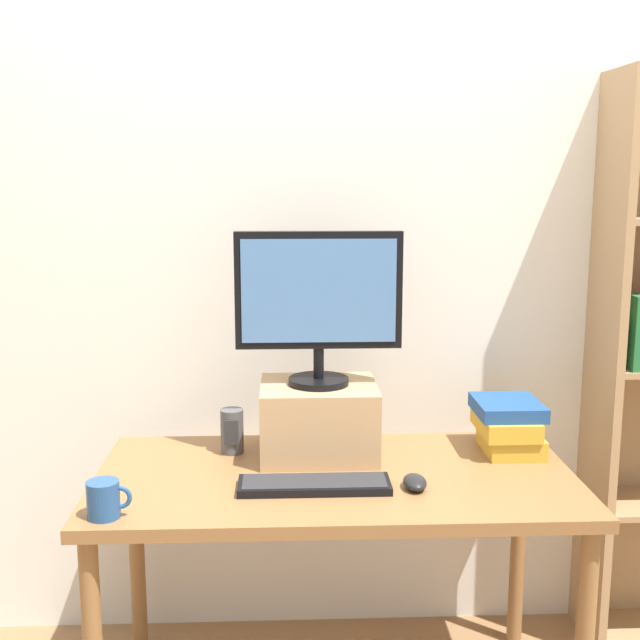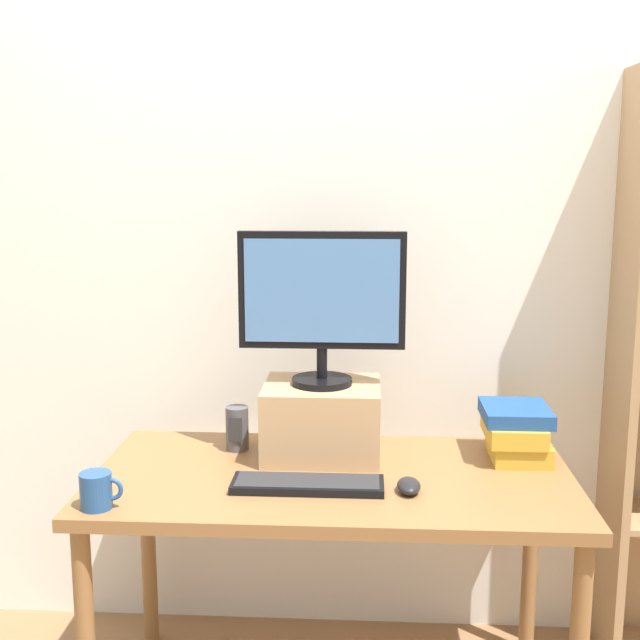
{
  "view_description": "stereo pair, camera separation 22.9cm",
  "coord_description": "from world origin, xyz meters",
  "views": [
    {
      "loc": [
        -0.14,
        -2.19,
        1.59
      ],
      "look_at": [
        -0.04,
        0.07,
        1.18
      ],
      "focal_mm": 45.0,
      "sensor_mm": 36.0,
      "label": 1
    },
    {
      "loc": [
        0.09,
        -2.19,
        1.59
      ],
      "look_at": [
        -0.04,
        0.07,
        1.18
      ],
      "focal_mm": 45.0,
      "sensor_mm": 36.0,
      "label": 2
    }
  ],
  "objects": [
    {
      "name": "computer_mouse",
      "position": [
        0.21,
        -0.12,
        0.76
      ],
      "size": [
        0.06,
        0.1,
        0.04
      ],
      "color": "black",
      "rests_on": "desk"
    },
    {
      "name": "computer_monitor",
      "position": [
        -0.04,
        0.16,
        1.22
      ],
      "size": [
        0.5,
        0.18,
        0.46
      ],
      "color": "black",
      "rests_on": "riser_box"
    },
    {
      "name": "back_wall",
      "position": [
        0.0,
        0.51,
        1.3
      ],
      "size": [
        7.0,
        0.08,
        2.6
      ],
      "color": "silver",
      "rests_on": "ground_plane"
    },
    {
      "name": "desk",
      "position": [
        0.0,
        0.0,
        0.66
      ],
      "size": [
        1.38,
        0.71,
        0.74
      ],
      "color": "olive",
      "rests_on": "ground_plane"
    },
    {
      "name": "riser_box",
      "position": [
        -0.04,
        0.16,
        0.85
      ],
      "size": [
        0.35,
        0.3,
        0.22
      ],
      "color": "tan",
      "rests_on": "desk"
    },
    {
      "name": "book_stack",
      "position": [
        0.55,
        0.17,
        0.82
      ],
      "size": [
        0.2,
        0.25,
        0.16
      ],
      "color": "gold",
      "rests_on": "desk"
    },
    {
      "name": "coffee_mug",
      "position": [
        -0.6,
        -0.28,
        0.79
      ],
      "size": [
        0.11,
        0.08,
        0.09
      ],
      "color": "#234C84",
      "rests_on": "desk"
    },
    {
      "name": "desk_speaker",
      "position": [
        -0.31,
        0.19,
        0.81
      ],
      "size": [
        0.07,
        0.07,
        0.14
      ],
      "color": "#4C4C51",
      "rests_on": "desk"
    },
    {
      "name": "keyboard",
      "position": [
        -0.06,
        -0.11,
        0.75
      ],
      "size": [
        0.42,
        0.13,
        0.02
      ],
      "color": "black",
      "rests_on": "desk"
    }
  ]
}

